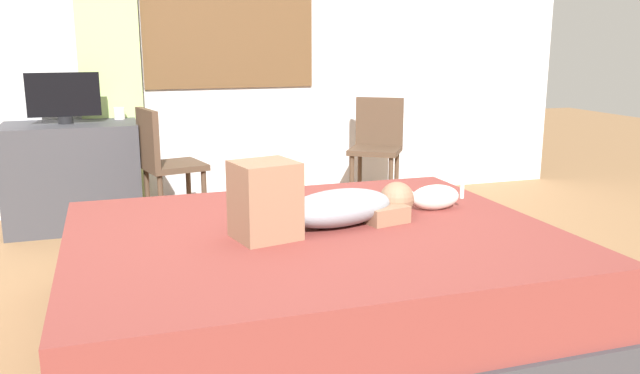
{
  "coord_description": "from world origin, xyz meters",
  "views": [
    {
      "loc": [
        -0.71,
        -2.69,
        1.3
      ],
      "look_at": [
        0.24,
        0.23,
        0.61
      ],
      "focal_mm": 36.31,
      "sensor_mm": 36.0,
      "label": 1
    }
  ],
  "objects": [
    {
      "name": "desk",
      "position": [
        -0.98,
        2.1,
        0.37
      ],
      "size": [
        0.9,
        0.56,
        0.74
      ],
      "color": "#38383D",
      "rests_on": "ground"
    },
    {
      "name": "chair_by_desk",
      "position": [
        -0.38,
        1.75,
        0.51
      ],
      "size": [
        0.46,
        0.46,
        0.86
      ],
      "color": "#4C3828",
      "rests_on": "ground"
    },
    {
      "name": "ground_plane",
      "position": [
        0.0,
        0.0,
        0.0
      ],
      "size": [
        16.0,
        16.0,
        0.0
      ],
      "primitive_type": "plane",
      "color": "olive"
    },
    {
      "name": "cup",
      "position": [
        -0.64,
        2.26,
        0.78
      ],
      "size": [
        0.08,
        0.08,
        0.09
      ],
      "primitive_type": "cylinder",
      "color": "white",
      "rests_on": "desk"
    },
    {
      "name": "tv_monitor",
      "position": [
        -1.0,
        2.1,
        0.92
      ],
      "size": [
        0.48,
        0.1,
        0.35
      ],
      "color": "black",
      "rests_on": "desk"
    },
    {
      "name": "cat",
      "position": [
        0.83,
        0.18,
        0.52
      ],
      "size": [
        0.36,
        0.12,
        0.21
      ],
      "color": "silver",
      "rests_on": "bed"
    },
    {
      "name": "person_lying",
      "position": [
        0.18,
        0.04,
        0.57
      ],
      "size": [
        0.94,
        0.44,
        0.34
      ],
      "color": "#8C939E",
      "rests_on": "bed"
    },
    {
      "name": "back_wall_with_window",
      "position": [
        0.01,
        2.5,
        1.45
      ],
      "size": [
        6.4,
        0.14,
        2.9
      ],
      "color": "silver",
      "rests_on": "ground"
    },
    {
      "name": "chair_spare",
      "position": [
        1.3,
        1.99,
        0.51
      ],
      "size": [
        0.53,
        0.53,
        0.86
      ],
      "color": "#4C3828",
      "rests_on": "ground"
    },
    {
      "name": "curtain_left",
      "position": [
        -0.68,
        2.38,
        1.24
      ],
      "size": [
        0.44,
        0.06,
        2.47
      ],
      "primitive_type": "cube",
      "color": "#ADCC75",
      "rests_on": "ground"
    },
    {
      "name": "bed",
      "position": [
        0.14,
        0.03,
        0.22
      ],
      "size": [
        2.24,
        1.84,
        0.46
      ],
      "color": "#38383D",
      "rests_on": "ground"
    }
  ]
}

